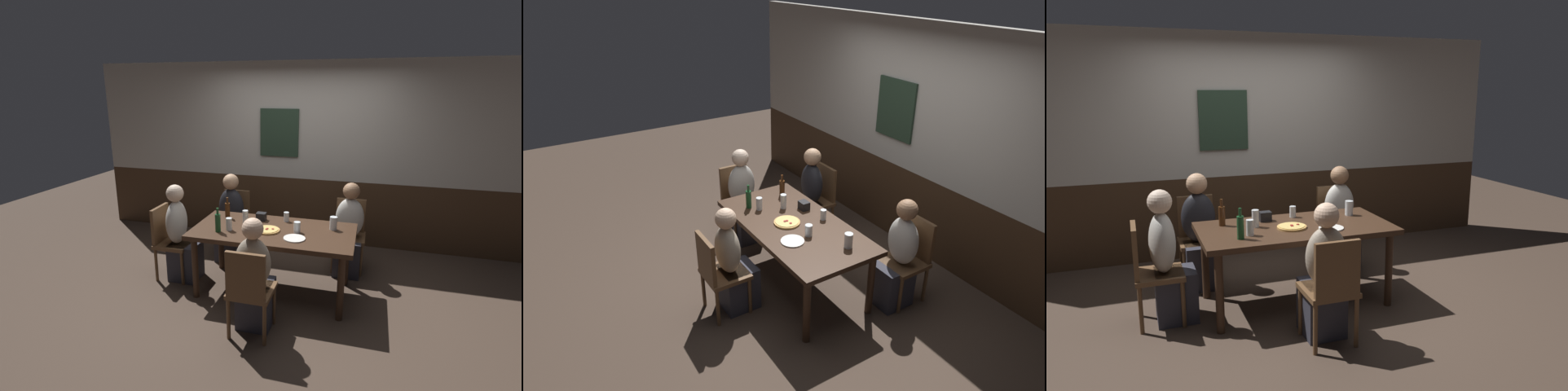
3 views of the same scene
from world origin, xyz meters
TOP-DOWN VIEW (x-y plane):
  - ground_plane at (0.00, 0.00)m, footprint 12.00×12.00m
  - wall_back at (-0.00, 1.65)m, footprint 6.40×0.13m
  - dining_table at (0.00, 0.00)m, footprint 1.75×0.90m
  - chair_right_far at (0.77, 0.87)m, footprint 0.40×0.40m
  - chair_left_far at (-0.77, 0.87)m, footprint 0.40×0.40m
  - chair_head_west at (-1.29, 0.00)m, footprint 0.40×0.40m
  - chair_mid_near at (0.00, -0.87)m, footprint 0.40×0.40m
  - person_right_far at (0.77, 0.71)m, footprint 0.34×0.37m
  - person_left_far at (-0.77, 0.71)m, footprint 0.34×0.37m
  - person_head_west at (-1.13, 0.00)m, footprint 0.37×0.34m
  - person_mid_near at (0.00, -0.70)m, footprint 0.34×0.37m
  - pizza at (-0.05, -0.06)m, footprint 0.27×0.27m
  - tumbler_short at (-0.46, -0.15)m, footprint 0.07×0.07m
  - beer_glass_half at (-0.35, 0.09)m, footprint 0.06×0.06m
  - beer_glass_tall at (0.26, -0.01)m, footprint 0.07×0.07m
  - pint_glass_pale at (0.63, 0.19)m, footprint 0.08×0.08m
  - highball_clear at (0.08, 0.30)m, footprint 0.06×0.06m
  - beer_bottle_green at (-0.56, -0.23)m, footprint 0.06×0.06m
  - beer_bottle_brown at (-0.63, 0.24)m, footprint 0.06×0.06m
  - plate_white_large at (0.27, -0.20)m, footprint 0.23×0.23m
  - condiment_caddy at (-0.21, 0.26)m, footprint 0.11×0.09m

SIDE VIEW (x-z plane):
  - ground_plane at x=0.00m, z-range 0.00..0.00m
  - person_mid_near at x=0.00m, z-range -0.09..1.03m
  - person_right_far at x=0.77m, z-range -0.09..1.05m
  - person_left_far at x=-0.77m, z-range -0.09..1.07m
  - person_head_west at x=-1.13m, z-range -0.09..1.07m
  - chair_right_far at x=0.77m, z-range 0.06..0.94m
  - chair_left_far at x=-0.77m, z-range 0.06..0.94m
  - chair_head_west at x=-1.29m, z-range 0.06..0.94m
  - chair_mid_near at x=0.00m, z-range 0.06..0.94m
  - dining_table at x=0.00m, z-range 0.29..1.03m
  - plate_white_large at x=0.27m, z-range 0.74..0.75m
  - pizza at x=-0.05m, z-range 0.74..0.77m
  - condiment_caddy at x=-0.21m, z-range 0.74..0.83m
  - highball_clear at x=0.08m, z-range 0.74..0.85m
  - beer_glass_tall at x=0.26m, z-range 0.73..0.85m
  - tumbler_short at x=-0.46m, z-range 0.73..0.87m
  - pint_glass_pale at x=0.63m, z-range 0.73..0.87m
  - beer_glass_half at x=-0.35m, z-range 0.73..0.89m
  - beer_bottle_brown at x=-0.63m, z-range 0.71..0.96m
  - beer_bottle_green at x=-0.56m, z-range 0.71..0.98m
  - wall_back at x=0.00m, z-range 0.00..2.60m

